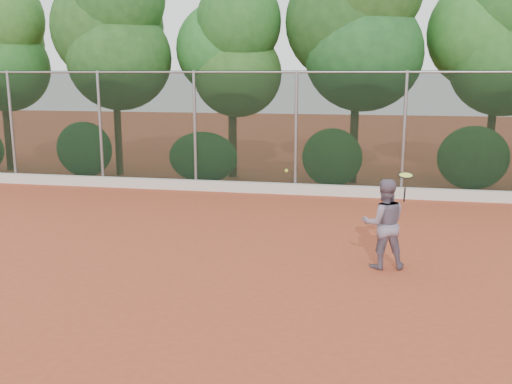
# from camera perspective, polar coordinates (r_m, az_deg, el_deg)

# --- Properties ---
(ground) EXTENTS (80.00, 80.00, 0.00)m
(ground) POSITION_cam_1_polar(r_m,az_deg,el_deg) (10.00, -1.10, -8.19)
(ground) COLOR #A64327
(ground) RESTS_ON ground
(concrete_curb) EXTENTS (24.00, 0.20, 0.30)m
(concrete_curb) POSITION_cam_1_polar(r_m,az_deg,el_deg) (16.46, 3.85, 0.31)
(concrete_curb) COLOR silver
(concrete_curb) RESTS_ON ground
(tennis_player) EXTENTS (0.88, 0.74, 1.61)m
(tennis_player) POSITION_cam_1_polar(r_m,az_deg,el_deg) (10.34, 12.67, -3.12)
(tennis_player) COLOR slate
(tennis_player) RESTS_ON ground
(chainlink_fence) EXTENTS (24.09, 0.09, 3.50)m
(chainlink_fence) POSITION_cam_1_polar(r_m,az_deg,el_deg) (16.38, 4.01, 6.30)
(chainlink_fence) COLOR black
(chainlink_fence) RESTS_ON ground
(foliage_backdrop) EXTENTS (23.70, 3.63, 7.55)m
(foliage_backdrop) POSITION_cam_1_polar(r_m,az_deg,el_deg) (18.37, 3.16, 14.84)
(foliage_backdrop) COLOR #48311B
(foliage_backdrop) RESTS_ON ground
(tennis_racket) EXTENTS (0.27, 0.27, 0.52)m
(tennis_racket) POSITION_cam_1_polar(r_m,az_deg,el_deg) (10.03, 14.74, 1.41)
(tennis_racket) COLOR black
(tennis_racket) RESTS_ON ground
(tennis_ball_in_flight) EXTENTS (0.06, 0.06, 0.06)m
(tennis_ball_in_flight) POSITION_cam_1_polar(r_m,az_deg,el_deg) (10.78, 3.06, 2.15)
(tennis_ball_in_flight) COLOR #BADD32
(tennis_ball_in_flight) RESTS_ON ground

